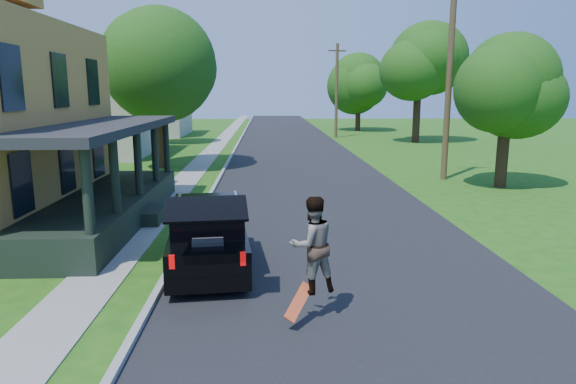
{
  "coord_description": "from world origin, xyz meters",
  "views": [
    {
      "loc": [
        -1.8,
        -10.0,
        4.06
      ],
      "look_at": [
        -1.25,
        3.0,
        1.52
      ],
      "focal_mm": 32.0,
      "sensor_mm": 36.0,
      "label": 1
    }
  ],
  "objects_px": {
    "black_suv": "(209,236)",
    "skateboarder": "(312,245)",
    "utility_pole_near": "(449,78)",
    "tree_right_near": "(507,85)"
  },
  "relations": [
    {
      "from": "black_suv",
      "to": "skateboarder",
      "type": "relative_size",
      "value": 2.59
    },
    {
      "from": "tree_right_near",
      "to": "utility_pole_near",
      "type": "xyz_separation_m",
      "value": [
        -1.76,
        2.05,
        0.36
      ]
    },
    {
      "from": "black_suv",
      "to": "utility_pole_near",
      "type": "xyz_separation_m",
      "value": [
        9.73,
        12.15,
        3.92
      ]
    },
    {
      "from": "black_suv",
      "to": "tree_right_near",
      "type": "height_order",
      "value": "tree_right_near"
    },
    {
      "from": "skateboarder",
      "to": "tree_right_near",
      "type": "distance_m",
      "value": 16.15
    },
    {
      "from": "black_suv",
      "to": "utility_pole_near",
      "type": "bearing_deg",
      "value": 45.42
    },
    {
      "from": "skateboarder",
      "to": "tree_right_near",
      "type": "relative_size",
      "value": 0.27
    },
    {
      "from": "black_suv",
      "to": "utility_pole_near",
      "type": "relative_size",
      "value": 0.5
    },
    {
      "from": "black_suv",
      "to": "skateboarder",
      "type": "height_order",
      "value": "skateboarder"
    },
    {
      "from": "black_suv",
      "to": "utility_pole_near",
      "type": "distance_m",
      "value": 16.05
    }
  ]
}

